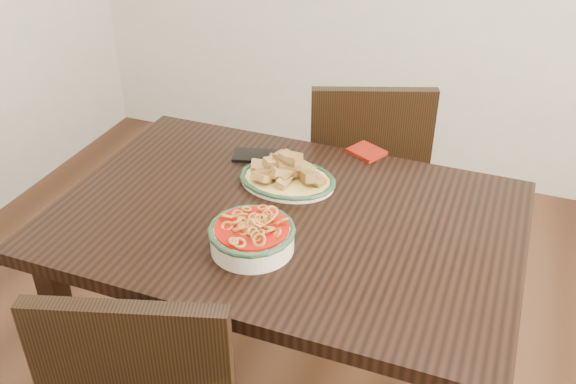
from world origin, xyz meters
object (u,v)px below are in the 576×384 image
(fish_plate, at_px, (287,170))
(smartphone, at_px, (258,156))
(noodle_bowl, at_px, (252,234))
(chair_far, at_px, (365,174))
(dining_table, at_px, (285,242))

(fish_plate, height_order, smartphone, fish_plate)
(fish_plate, distance_m, noodle_bowl, 0.32)
(chair_far, height_order, noodle_bowl, chair_far)
(chair_far, xyz_separation_m, noodle_bowl, (-0.07, -0.87, 0.29))
(chair_far, bearing_deg, dining_table, 65.93)
(smartphone, bearing_deg, fish_plate, -53.21)
(dining_table, distance_m, smartphone, 0.34)
(dining_table, height_order, chair_far, chair_far)
(fish_plate, distance_m, smartphone, 0.19)
(chair_far, xyz_separation_m, fish_plate, (-0.10, -0.55, 0.30))
(chair_far, height_order, fish_plate, chair_far)
(noodle_bowl, bearing_deg, fish_plate, 95.35)
(dining_table, bearing_deg, chair_far, 85.98)
(chair_far, bearing_deg, smartphone, 40.52)
(chair_far, relative_size, noodle_bowl, 4.04)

